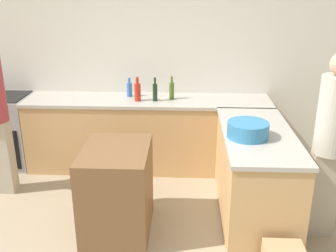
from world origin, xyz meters
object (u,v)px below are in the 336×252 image
object	(u,v)px
range_oven	(7,131)
person_at_peninsula	(330,140)
island_table	(117,190)
hot_sauce_bottle	(138,91)
water_bottle_blue	(129,89)
olive_oil_bottle	(172,90)
wine_bottle_dark	(155,92)
mixing_bowl	(248,130)

from	to	relation	value
range_oven	person_at_peninsula	world-z (taller)	person_at_peninsula
island_table	hot_sauce_bottle	distance (m)	1.47
person_at_peninsula	range_oven	bearing A→B (deg)	159.20
water_bottle_blue	olive_oil_bottle	size ratio (longest dim) A/B	0.85
wine_bottle_dark	person_at_peninsula	bearing A→B (deg)	-37.73
island_table	water_bottle_blue	xyz separation A→B (m)	(-0.07, 1.53, 0.59)
range_oven	olive_oil_bottle	xyz separation A→B (m)	(2.16, 0.01, 0.57)
hot_sauce_bottle	person_at_peninsula	bearing A→B (deg)	-34.37
mixing_bowl	hot_sauce_bottle	bearing A→B (deg)	135.64
olive_oil_bottle	wine_bottle_dark	bearing A→B (deg)	-154.62
mixing_bowl	person_at_peninsula	distance (m)	0.73
mixing_bowl	hot_sauce_bottle	size ratio (longest dim) A/B	1.31
olive_oil_bottle	water_bottle_blue	bearing A→B (deg)	169.98
wine_bottle_dark	person_at_peninsula	world-z (taller)	person_at_peninsula
olive_oil_bottle	range_oven	bearing A→B (deg)	-179.72
range_oven	olive_oil_bottle	size ratio (longest dim) A/B	3.29
hot_sauce_bottle	mixing_bowl	bearing A→B (deg)	-44.36
hot_sauce_bottle	water_bottle_blue	distance (m)	0.23
hot_sauce_bottle	olive_oil_bottle	distance (m)	0.43
mixing_bowl	person_at_peninsula	xyz separation A→B (m)	(0.72, -0.14, -0.03)
island_table	person_at_peninsula	world-z (taller)	person_at_peninsula
wine_bottle_dark	olive_oil_bottle	bearing A→B (deg)	25.38
hot_sauce_bottle	olive_oil_bottle	world-z (taller)	hot_sauce_bottle
island_table	range_oven	bearing A→B (deg)	139.94
range_oven	person_at_peninsula	size ratio (longest dim) A/B	0.53
wine_bottle_dark	mixing_bowl	bearing A→B (deg)	-50.19
mixing_bowl	person_at_peninsula	world-z (taller)	person_at_peninsula
hot_sauce_bottle	wine_bottle_dark	world-z (taller)	hot_sauce_bottle
island_table	person_at_peninsula	bearing A→B (deg)	1.21
water_bottle_blue	olive_oil_bottle	distance (m)	0.55
hot_sauce_bottle	island_table	bearing A→B (deg)	-92.36
range_oven	wine_bottle_dark	distance (m)	2.04
water_bottle_blue	person_at_peninsula	bearing A→B (deg)	-36.40
person_at_peninsula	wine_bottle_dark	bearing A→B (deg)	142.27
range_oven	island_table	distance (m)	2.21
range_oven	wine_bottle_dark	size ratio (longest dim) A/B	3.20
range_oven	hot_sauce_bottle	xyz separation A→B (m)	(1.75, -0.09, 0.58)
range_oven	mixing_bowl	size ratio (longest dim) A/B	2.41
olive_oil_bottle	person_at_peninsula	world-z (taller)	person_at_peninsula
hot_sauce_bottle	person_at_peninsula	world-z (taller)	person_at_peninsula
mixing_bowl	olive_oil_bottle	size ratio (longest dim) A/B	1.36
hot_sauce_bottle	wine_bottle_dark	size ratio (longest dim) A/B	1.01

